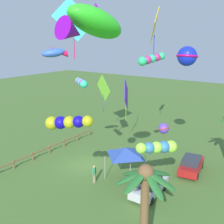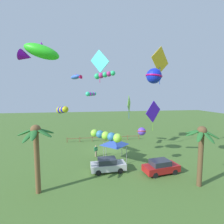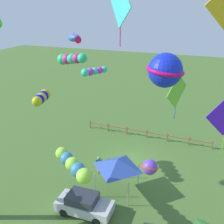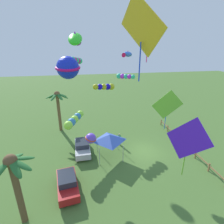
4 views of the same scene
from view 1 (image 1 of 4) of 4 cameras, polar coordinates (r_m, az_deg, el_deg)
The scene contains 19 objects.
ground_plane at distance 27.71m, azimuth -5.06°, elevation -10.97°, with size 120.00×120.00×0.00m, color #476B2D.
palm_tree_1 at distance 14.73m, azimuth 6.80°, elevation -16.42°, with size 3.19×3.19×6.09m.
rail_fence at distance 30.93m, azimuth -12.80°, elevation -7.26°, with size 13.71×0.12×0.95m.
parked_car_0 at distance 22.93m, azimuth 7.61°, elevation -14.84°, with size 3.95×1.83×1.51m.
parked_car_1 at distance 27.13m, azimuth 16.03°, elevation -10.38°, with size 4.10×2.24×1.51m.
spectator_0 at distance 24.41m, azimuth -3.68°, elevation -12.60°, with size 0.52×0.34×1.59m.
festival_tent at distance 24.53m, azimuth 2.80°, elevation -8.16°, with size 2.86×2.86×2.85m.
kite_diamond_0 at distance 28.63m, azimuth 8.77°, elevation 16.98°, with size 3.24×1.66×4.96m.
kite_fish_1 at distance 14.16m, azimuth -4.02°, elevation 17.78°, with size 4.24×2.14×2.26m.
kite_tube_2 at distance 18.45m, azimuth -9.23°, elevation -2.10°, with size 1.77×3.14×1.12m.
kite_tube_3 at distance 21.89m, azimuth -6.34°, elevation 6.05°, with size 1.54×1.99×0.62m.
kite_diamond_4 at distance 24.05m, azimuth -7.98°, elevation 18.21°, with size 2.55×2.55×4.93m.
kite_fish_5 at distance 20.75m, azimuth -11.70°, elevation 11.86°, with size 1.88×1.82×0.85m.
kite_diamond_6 at distance 31.71m, azimuth 2.94°, elevation 3.59°, with size 3.18×1.67×4.93m.
kite_ball_7 at distance 24.32m, azimuth 15.21°, elevation 11.05°, with size 1.95×1.94×1.64m.
kite_diamond_8 at distance 28.36m, azimuth -1.76°, elevation 4.83°, with size 1.16×2.49×3.78m.
kite_ball_9 at distance 25.37m, azimuth 10.59°, elevation -3.34°, with size 1.28×1.27×0.96m.
kite_tube_10 at distance 19.62m, azimuth 8.02°, elevation 10.77°, with size 2.18×1.21×0.86m.
kite_tube_11 at distance 20.95m, azimuth 9.53°, elevation -7.18°, with size 3.18×2.18×1.20m.
Camera 1 is at (18.93, 16.19, 12.13)m, focal length 44.36 mm.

